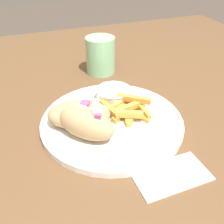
# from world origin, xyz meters

# --- Properties ---
(table) EXTENTS (1.45, 1.45, 0.76)m
(table) POSITION_xyz_m (0.00, 0.00, 0.70)
(table) COLOR brown
(table) RESTS_ON ground_plane
(napkin) EXTENTS (0.13, 0.08, 0.00)m
(napkin) POSITION_xyz_m (0.01, -0.17, 0.77)
(napkin) COLOR white
(napkin) RESTS_ON table
(plate) EXTENTS (0.31, 0.31, 0.02)m
(plate) POSITION_xyz_m (-0.03, 0.01, 0.77)
(plate) COLOR white
(plate) RESTS_ON table
(pita_sandwich_near) EXTENTS (0.13, 0.14, 0.07)m
(pita_sandwich_near) POSITION_xyz_m (-0.10, -0.02, 0.81)
(pita_sandwich_near) COLOR tan
(pita_sandwich_near) RESTS_ON plate
(pita_sandwich_far) EXTENTS (0.15, 0.12, 0.06)m
(pita_sandwich_far) POSITION_xyz_m (-0.10, 0.02, 0.80)
(pita_sandwich_far) COLOR tan
(pita_sandwich_far) RESTS_ON plate
(fries_pile) EXTENTS (0.11, 0.10, 0.03)m
(fries_pile) POSITION_xyz_m (0.01, 0.02, 0.79)
(fries_pile) COLOR gold
(fries_pile) RESTS_ON plate
(sauce_ramekin) EXTENTS (0.09, 0.09, 0.03)m
(sauce_ramekin) POSITION_xyz_m (-0.00, 0.08, 0.80)
(sauce_ramekin) COLOR white
(sauce_ramekin) RESTS_ON plate
(water_glass) EXTENTS (0.09, 0.09, 0.11)m
(water_glass) POSITION_xyz_m (0.03, 0.27, 0.81)
(water_glass) COLOR #8CCC93
(water_glass) RESTS_ON table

